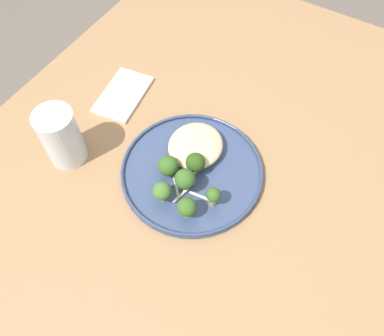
# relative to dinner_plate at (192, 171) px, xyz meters

# --- Properties ---
(ground) EXTENTS (6.00, 6.00, 0.00)m
(ground) POSITION_rel_dinner_plate_xyz_m (0.04, 0.03, -0.75)
(ground) COLOR #665B51
(wooden_dining_table) EXTENTS (1.40, 1.00, 0.74)m
(wooden_dining_table) POSITION_rel_dinner_plate_xyz_m (0.04, 0.03, -0.09)
(wooden_dining_table) COLOR #9E754C
(wooden_dining_table) RESTS_ON ground
(dinner_plate) EXTENTS (0.29, 0.29, 0.02)m
(dinner_plate) POSITION_rel_dinner_plate_xyz_m (0.00, 0.00, 0.00)
(dinner_plate) COLOR #38476B
(dinner_plate) RESTS_ON wooden_dining_table
(noodle_bed) EXTENTS (0.12, 0.11, 0.04)m
(noodle_bed) POSITION_rel_dinner_plate_xyz_m (-0.05, -0.02, 0.02)
(noodle_bed) COLOR beige
(noodle_bed) RESTS_ON dinner_plate
(seared_scallop_right_edge) EXTENTS (0.02, 0.02, 0.02)m
(seared_scallop_right_edge) POSITION_rel_dinner_plate_xyz_m (-0.03, -0.04, 0.01)
(seared_scallop_right_edge) COLOR #DBB77A
(seared_scallop_right_edge) RESTS_ON dinner_plate
(seared_scallop_half_hidden) EXTENTS (0.03, 0.03, 0.02)m
(seared_scallop_half_hidden) POSITION_rel_dinner_plate_xyz_m (-0.03, -0.01, 0.01)
(seared_scallop_half_hidden) COLOR beige
(seared_scallop_half_hidden) RESTS_ON dinner_plate
(seared_scallop_left_edge) EXTENTS (0.03, 0.03, 0.01)m
(seared_scallop_left_edge) POSITION_rel_dinner_plate_xyz_m (-0.01, -0.04, 0.01)
(seared_scallop_left_edge) COLOR #DBB77A
(seared_scallop_left_edge) RESTS_ON dinner_plate
(seared_scallop_tiny_bay) EXTENTS (0.04, 0.04, 0.01)m
(seared_scallop_tiny_bay) POSITION_rel_dinner_plate_xyz_m (-0.05, -0.02, 0.01)
(seared_scallop_tiny_bay) COLOR #E5C689
(seared_scallop_tiny_bay) RESTS_ON dinner_plate
(seared_scallop_rear_pale) EXTENTS (0.03, 0.03, 0.01)m
(seared_scallop_rear_pale) POSITION_rel_dinner_plate_xyz_m (-0.07, -0.01, 0.01)
(seared_scallop_rear_pale) COLOR beige
(seared_scallop_rear_pale) RESTS_ON dinner_plate
(seared_scallop_large_seared) EXTENTS (0.02, 0.02, 0.02)m
(seared_scallop_large_seared) POSITION_rel_dinner_plate_xyz_m (-0.06, -0.06, 0.01)
(seared_scallop_large_seared) COLOR beige
(seared_scallop_large_seared) RESTS_ON dinner_plate
(seared_scallop_front_small) EXTENTS (0.03, 0.03, 0.02)m
(seared_scallop_front_small) POSITION_rel_dinner_plate_xyz_m (-0.04, 0.01, 0.01)
(seared_scallop_front_small) COLOR #E5C689
(seared_scallop_front_small) RESTS_ON dinner_plate
(broccoli_floret_left_leaning) EXTENTS (0.04, 0.04, 0.06)m
(broccoli_floret_left_leaning) POSITION_rel_dinner_plate_xyz_m (0.05, 0.01, 0.04)
(broccoli_floret_left_leaning) COLOR #7A994C
(broccoli_floret_left_leaning) RESTS_ON dinner_plate
(broccoli_floret_right_tilted) EXTENTS (0.04, 0.04, 0.05)m
(broccoli_floret_right_tilted) POSITION_rel_dinner_plate_xyz_m (0.03, -0.04, 0.03)
(broccoli_floret_right_tilted) COLOR #7A994C
(broccoli_floret_right_tilted) RESTS_ON dinner_plate
(broccoli_floret_split_head) EXTENTS (0.04, 0.04, 0.05)m
(broccoli_floret_split_head) POSITION_rel_dinner_plate_xyz_m (0.09, 0.04, 0.03)
(broccoli_floret_split_head) COLOR #89A356
(broccoli_floret_split_head) RESTS_ON dinner_plate
(broccoli_floret_tall_stalk) EXTENTS (0.04, 0.04, 0.05)m
(broccoli_floret_tall_stalk) POSITION_rel_dinner_plate_xyz_m (-0.00, 0.01, 0.03)
(broccoli_floret_tall_stalk) COLOR #7A994C
(broccoli_floret_tall_stalk) RESTS_ON dinner_plate
(broccoli_floret_small_sprig) EXTENTS (0.03, 0.03, 0.05)m
(broccoli_floret_small_sprig) POSITION_rel_dinner_plate_xyz_m (0.05, 0.07, 0.04)
(broccoli_floret_small_sprig) COLOR #89A356
(broccoli_floret_small_sprig) RESTS_ON dinner_plate
(broccoli_floret_beside_noodles) EXTENTS (0.04, 0.04, 0.05)m
(broccoli_floret_beside_noodles) POSITION_rel_dinner_plate_xyz_m (0.09, -0.01, 0.04)
(broccoli_floret_beside_noodles) COLOR #89A356
(broccoli_floret_beside_noodles) RESTS_ON dinner_plate
(onion_sliver_pale_crescent) EXTENTS (0.01, 0.04, 0.00)m
(onion_sliver_pale_crescent) POSITION_rel_dinner_plate_xyz_m (0.05, 0.04, 0.01)
(onion_sliver_pale_crescent) COLOR silver
(onion_sliver_pale_crescent) RESTS_ON dinner_plate
(onion_sliver_long_sliver) EXTENTS (0.06, 0.02, 0.00)m
(onion_sliver_long_sliver) POSITION_rel_dinner_plate_xyz_m (0.05, 0.01, 0.01)
(onion_sliver_long_sliver) COLOR silver
(onion_sliver_long_sliver) RESTS_ON dinner_plate
(onion_sliver_curled_piece) EXTENTS (0.04, 0.04, 0.00)m
(onion_sliver_curled_piece) POSITION_rel_dinner_plate_xyz_m (0.04, -0.01, 0.01)
(onion_sliver_curled_piece) COLOR silver
(onion_sliver_curled_piece) RESTS_ON dinner_plate
(water_glass) EXTENTS (0.08, 0.08, 0.13)m
(water_glass) POSITION_rel_dinner_plate_xyz_m (0.10, -0.25, 0.05)
(water_glass) COLOR silver
(water_glass) RESTS_ON wooden_dining_table
(folded_napkin) EXTENTS (0.16, 0.11, 0.01)m
(folded_napkin) POSITION_rel_dinner_plate_xyz_m (-0.10, -0.25, -0.00)
(folded_napkin) COLOR silver
(folded_napkin) RESTS_ON wooden_dining_table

